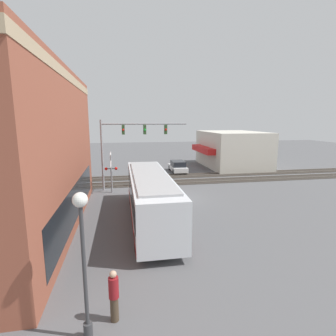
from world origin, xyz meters
TOP-DOWN VIEW (x-y plane):
  - ground_plane at (0.00, 0.00)m, footprint 120.00×120.00m
  - shop_building at (14.75, -11.31)m, footprint 10.97×8.92m
  - city_bus at (-4.57, 2.80)m, footprint 11.84×2.59m
  - traffic_signal_gantry at (4.08, 3.88)m, footprint 0.42×8.28m
  - crossing_signal at (3.02, 5.61)m, footprint 1.41×1.18m
  - streetlamp at (-13.91, 5.78)m, footprint 0.44×0.44m
  - rail_track_near at (6.00, 0.00)m, footprint 2.60×60.00m
  - rail_track_far at (9.20, 0.00)m, footprint 2.60×60.00m
  - parked_car_white at (11.78, -2.60)m, footprint 4.55×1.82m
  - pedestrian_near_bus at (0.27, 0.86)m, footprint 0.34×0.34m
  - pedestrian_by_lamp at (-13.34, 4.98)m, footprint 0.34×0.34m

SIDE VIEW (x-z plane):
  - ground_plane at x=0.00m, z-range 0.00..0.00m
  - rail_track_near at x=6.00m, z-range -0.05..0.10m
  - rail_track_far at x=9.20m, z-range -0.05..0.10m
  - parked_car_white at x=11.78m, z-range -0.05..1.43m
  - pedestrian_near_bus at x=0.27m, z-range 0.01..1.63m
  - pedestrian_by_lamp at x=-13.34m, z-range 0.03..1.86m
  - city_bus at x=-4.57m, z-range 0.17..3.40m
  - crossing_signal at x=3.02m, z-range 0.39..4.20m
  - shop_building at x=14.75m, z-range 0.00..5.09m
  - streetlamp at x=-13.91m, z-range 0.46..5.16m
  - traffic_signal_gantry at x=4.08m, z-range 1.68..8.46m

